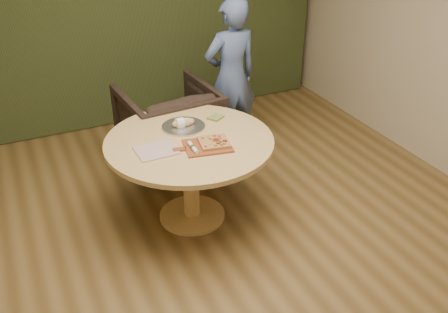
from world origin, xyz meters
name	(u,v)px	position (x,y,z in m)	size (l,w,h in m)	color
room_shell	(234,98)	(0.00, 0.00, 1.40)	(5.04, 6.04, 2.84)	brown
pedestal_table	(190,155)	(0.00, 0.77, 0.61)	(1.34, 1.34, 0.75)	#DBB570
pizza_paddle	(206,146)	(0.07, 0.60, 0.76)	(0.47, 0.34, 0.01)	brown
flatbread_pizza	(214,142)	(0.13, 0.60, 0.78)	(0.26, 0.26, 0.04)	tan
cutlery_roll	(193,147)	(-0.05, 0.59, 0.78)	(0.03, 0.20, 0.03)	white
newspaper	(156,151)	(-0.30, 0.70, 0.76)	(0.30, 0.25, 0.01)	white
serving_tray	(183,126)	(0.03, 0.99, 0.76)	(0.36, 0.36, 0.02)	silver
bread_roll	(182,123)	(0.02, 0.99, 0.79)	(0.19, 0.09, 0.09)	#D2B380
green_packet	(216,117)	(0.34, 1.03, 0.76)	(0.12, 0.10, 0.02)	olive
armchair	(169,122)	(0.15, 1.74, 0.44)	(0.86, 0.81, 0.88)	black
person_standing	(231,77)	(0.84, 1.77, 0.79)	(0.58, 0.38, 1.58)	#4D6495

